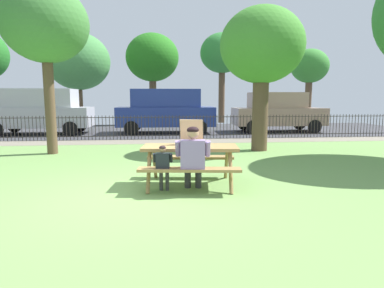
{
  "coord_description": "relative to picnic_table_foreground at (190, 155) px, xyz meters",
  "views": [
    {
      "loc": [
        0.43,
        -5.56,
        1.68
      ],
      "look_at": [
        1.09,
        0.99,
        0.75
      ],
      "focal_mm": 30.7,
      "sensor_mm": 36.0,
      "label": 1
    }
  ],
  "objects": [
    {
      "name": "far_tree_midleft",
      "position": [
        -5.66,
        15.85,
        3.36
      ],
      "size": [
        3.99,
        3.99,
        5.77
      ],
      "color": "brown",
      "rests_on": "ground"
    },
    {
      "name": "tree_midground_left",
      "position": [
        -3.81,
        4.02,
        3.14
      ],
      "size": [
        2.47,
        2.47,
        4.9
      ],
      "color": "brown",
      "rests_on": "ground"
    },
    {
      "name": "far_tree_center",
      "position": [
        -0.97,
        15.85,
        3.62
      ],
      "size": [
        3.43,
        3.43,
        5.81
      ],
      "color": "brown",
      "rests_on": "ground"
    },
    {
      "name": "adult_at_table",
      "position": [
        0.0,
        -0.5,
        0.06
      ],
      "size": [
        0.63,
        0.62,
        1.19
      ],
      "color": "#303030",
      "rests_on": "ground"
    },
    {
      "name": "cobblestone_walkway",
      "position": [
        -1.01,
        6.5,
        -0.6
      ],
      "size": [
        28.0,
        1.4,
        0.01
      ],
      "primitive_type": "cube",
      "color": "gray"
    },
    {
      "name": "parked_car_center",
      "position": [
        5.28,
        9.66,
        0.41
      ],
      "size": [
        4.43,
        1.97,
        1.94
      ],
      "color": "#A07E68",
      "rests_on": "ground"
    },
    {
      "name": "ground",
      "position": [
        -1.01,
        1.3,
        -0.61
      ],
      "size": [
        28.0,
        11.81,
        0.02
      ],
      "primitive_type": "cube",
      "color": "#6D954D"
    },
    {
      "name": "parked_car_far_left",
      "position": [
        -6.06,
        9.66,
        0.5
      ],
      "size": [
        4.61,
        1.97,
        2.08
      ],
      "color": "#B3B2BA",
      "rests_on": "ground"
    },
    {
      "name": "far_tree_midright",
      "position": [
        3.63,
        15.85,
        3.94
      ],
      "size": [
        2.91,
        2.91,
        5.92
      ],
      "color": "brown",
      "rests_on": "ground"
    },
    {
      "name": "far_tree_right",
      "position": [
        9.72,
        15.85,
        3.14
      ],
      "size": [
        2.55,
        2.55,
        4.98
      ],
      "color": "brown",
      "rests_on": "ground"
    },
    {
      "name": "street_asphalt",
      "position": [
        -1.01,
        10.99,
        -0.6
      ],
      "size": [
        28.0,
        7.57,
        0.01
      ],
      "primitive_type": "cube",
      "color": "#38383D"
    },
    {
      "name": "parked_car_left",
      "position": [
        -0.25,
        9.66,
        0.5
      ],
      "size": [
        4.64,
        2.04,
        2.08
      ],
      "color": "navy",
      "rests_on": "ground"
    },
    {
      "name": "pizza_box_open",
      "position": [
        0.02,
        0.07,
        0.29
      ],
      "size": [
        0.55,
        0.61,
        0.49
      ],
      "color": "tan",
      "rests_on": "picnic_table_foreground"
    },
    {
      "name": "iron_fence_streetside",
      "position": [
        -1.01,
        7.2,
        -0.1
      ],
      "size": [
        23.75,
        0.03,
        0.98
      ],
      "color": "#2D2823",
      "rests_on": "ground"
    },
    {
      "name": "child_at_table",
      "position": [
        -0.52,
        -0.47,
        -0.08
      ],
      "size": [
        0.35,
        0.35,
        0.86
      ],
      "color": "#393939",
      "rests_on": "ground"
    },
    {
      "name": "picnic_table_foreground",
      "position": [
        0.0,
        0.0,
        0.0
      ],
      "size": [
        1.96,
        1.67,
        0.79
      ],
      "color": "olive",
      "rests_on": "ground"
    },
    {
      "name": "tree_near_table",
      "position": [
        2.61,
        4.02,
        2.62
      ],
      "size": [
        2.6,
        2.6,
        4.46
      ],
      "color": "brown",
      "rests_on": "ground"
    }
  ]
}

